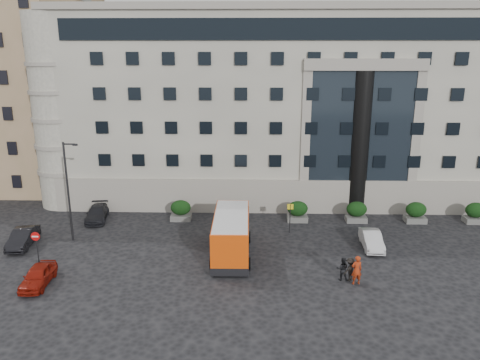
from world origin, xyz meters
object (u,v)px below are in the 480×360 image
Objects in this scene: street_lamp at (69,188)px; no_entry_sign at (36,241)px; bus_stop_sign at (290,213)px; minibus at (231,234)px; white_taxi at (372,240)px; hedge_e at (416,212)px; parked_car_b at (23,238)px; parked_car_a at (38,276)px; parked_car_c at (97,214)px; pedestrian_b at (342,269)px; hedge_b at (239,211)px; pedestrian_c at (350,269)px; hedge_d at (357,212)px; red_truck at (72,175)px; hedge_c at (298,211)px; hedge_a at (181,210)px; pedestrian_a at (357,270)px; hedge_f at (475,213)px; parked_car_d at (108,186)px.

no_entry_sign is (-1.06, -4.04, -2.72)m from street_lamp.
minibus reaches higher than bus_stop_sign.
bus_stop_sign is 0.65× the size of white_taxi.
hedge_e is 0.23× the size of street_lamp.
parked_car_a is at bearing -63.61° from parked_car_b.
bus_stop_sign is 19.46m from no_entry_sign.
parked_car_c is (0.44, 4.58, -3.75)m from street_lamp.
minibus is at bearing -169.17° from white_taxi.
parked_car_b is at bearing -171.26° from bus_stop_sign.
minibus is 8.42m from pedestrian_b.
hedge_b is 13.42m from pedestrian_c.
hedge_d is 0.45× the size of parked_car_b.
no_entry_sign is 0.44× the size of red_truck.
white_taxi is at bearing -22.48° from parked_car_c.
parked_car_c is 23.04m from pedestrian_c.
hedge_c is 5.20m from hedge_d.
pedestrian_b is (21.35, -2.14, -0.85)m from no_entry_sign.
hedge_e is at bearing 13.92° from bus_stop_sign.
no_entry_sign is at bearing -155.51° from hedge_c.
street_lamp is at bearing -159.93° from hedge_b.
minibus is at bearing -39.00° from parked_car_c.
parked_car_b is (-2.43, 2.82, -0.98)m from no_entry_sign.
hedge_e reaches higher than parked_car_a.
hedge_e is 17.56m from minibus.
hedge_a reaches higher than white_taxi.
red_truck is at bearing -49.78° from pedestrian_a.
pedestrian_a reaches higher than pedestrian_c.
hedge_c is at bearing 180.00° from hedge_e.
pedestrian_a is 0.59m from pedestrian_c.
pedestrian_c is at bearing -104.05° from hedge_d.
hedge_e and hedge_f have the same top height.
parked_car_d reaches higher than parked_car_a.
minibus is at bearing -145.92° from hedge_d.
hedge_d reaches higher than pedestrian_c.
hedge_a is at bearing -35.35° from pedestrian_b.
parked_car_a is (-12.70, -12.14, -0.29)m from hedge_b.
hedge_a is 16.52m from pedestrian_b.
hedge_e is at bearing 24.11° from minibus.
hedge_c is 0.44× the size of parked_car_c.
street_lamp is 2.05× the size of white_taxi.
parked_car_c is (-17.90, -0.22, -0.32)m from hedge_c.
minibus is at bearing -56.38° from hedge_a.
hedge_d is (15.60, 0.00, 0.00)m from hedge_a.
hedge_f is at bearing 2.81° from parked_car_b.
no_entry_sign is 24.79m from white_taxi.
pedestrian_a reaches higher than hedge_b.
minibus reaches higher than parked_car_a.
red_truck is at bearing 150.84° from bus_stop_sign.
minibus is at bearing -58.72° from pedestrian_c.
hedge_a is at bearing 180.00° from hedge_f.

